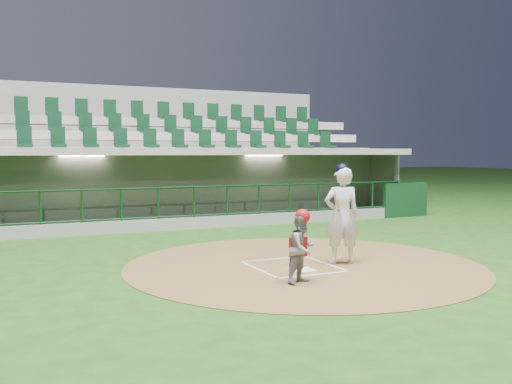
% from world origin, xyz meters
% --- Properties ---
extents(ground, '(120.00, 120.00, 0.00)m').
position_xyz_m(ground, '(0.00, 0.00, 0.00)').
color(ground, '#1D4513').
rests_on(ground, ground).
extents(dirt_circle, '(7.20, 7.20, 0.01)m').
position_xyz_m(dirt_circle, '(0.30, -0.20, 0.01)').
color(dirt_circle, brown).
rests_on(dirt_circle, ground).
extents(home_plate, '(0.43, 0.43, 0.02)m').
position_xyz_m(home_plate, '(0.00, -0.70, 0.02)').
color(home_plate, white).
rests_on(home_plate, dirt_circle).
extents(batter_box_chalk, '(1.55, 1.80, 0.01)m').
position_xyz_m(batter_box_chalk, '(0.00, -0.30, 0.02)').
color(batter_box_chalk, silver).
rests_on(batter_box_chalk, ground).
extents(dugout_structure, '(16.40, 3.70, 3.00)m').
position_xyz_m(dugout_structure, '(0.15, 7.83, 0.96)').
color(dugout_structure, slate).
rests_on(dugout_structure, ground).
extents(seating_deck, '(17.00, 6.72, 5.15)m').
position_xyz_m(seating_deck, '(0.00, 10.91, 1.42)').
color(seating_deck, gray).
rests_on(seating_deck, ground).
extents(batter, '(0.95, 0.97, 2.05)m').
position_xyz_m(batter, '(1.05, -0.42, 1.03)').
color(batter, silver).
rests_on(batter, dirt_circle).
extents(catcher, '(0.73, 0.66, 1.29)m').
position_xyz_m(catcher, '(-0.51, -1.60, 0.65)').
color(catcher, gray).
rests_on(catcher, dirt_circle).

